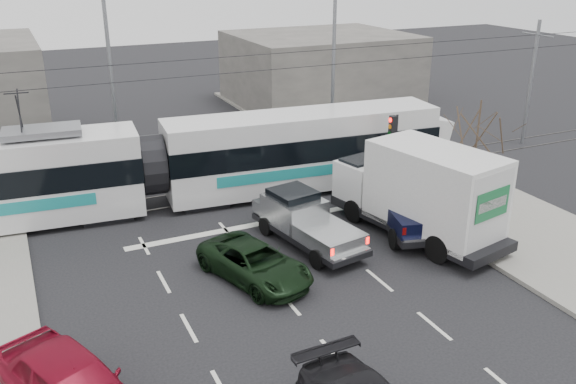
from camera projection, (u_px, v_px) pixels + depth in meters
name	position (u px, v px, depth m)	size (l,w,h in m)	color
ground	(336.00, 291.00, 20.09)	(120.00, 120.00, 0.00)	black
sidewalk_right	(539.00, 239.00, 23.59)	(6.00, 60.00, 0.15)	gray
rails	(232.00, 191.00, 28.52)	(60.00, 1.60, 0.03)	#33302D
building_right	(320.00, 69.00, 44.11)	(12.00, 10.00, 5.00)	slate
bare_tree	(477.00, 134.00, 23.78)	(2.40, 2.40, 5.00)	#47382B
traffic_signal	(394.00, 137.00, 27.10)	(0.44, 0.44, 3.60)	black
street_lamp_near	(331.00, 57.00, 32.88)	(2.38, 0.25, 9.00)	slate
street_lamp_far	(107.00, 67.00, 30.06)	(2.38, 0.25, 9.00)	slate
catenary	(229.00, 110.00, 27.09)	(60.00, 0.20, 7.00)	black
tram	(151.00, 166.00, 25.92)	(26.73, 4.97, 5.43)	silver
silver_pickup	(303.00, 219.00, 23.17)	(2.67, 5.51, 1.92)	black
box_truck	(421.00, 192.00, 23.39)	(3.99, 7.75, 3.69)	black
navy_pickup	(400.00, 202.00, 24.48)	(3.10, 5.40, 2.15)	black
green_car	(255.00, 263.00, 20.62)	(2.06, 4.47, 1.24)	black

